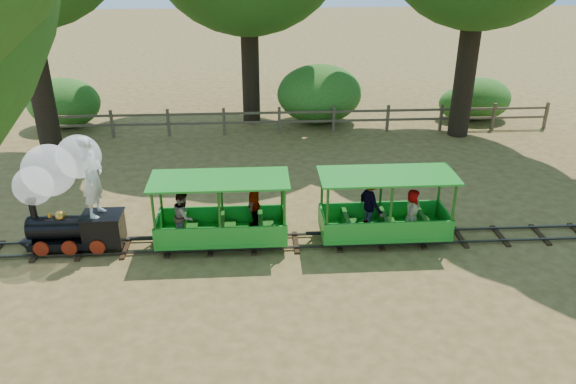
{
  "coord_description": "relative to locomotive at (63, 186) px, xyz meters",
  "views": [
    {
      "loc": [
        -1.92,
        -11.57,
        6.78
      ],
      "look_at": [
        -1.16,
        0.5,
        1.13
      ],
      "focal_mm": 35.0,
      "sensor_mm": 36.0,
      "label": 1
    }
  ],
  "objects": [
    {
      "name": "ground",
      "position": [
        6.2,
        -0.07,
        -1.62
      ],
      "size": [
        90.0,
        90.0,
        0.0
      ],
      "primitive_type": "plane",
      "color": "olive",
      "rests_on": "ground"
    },
    {
      "name": "track",
      "position": [
        6.2,
        -0.07,
        -1.55
      ],
      "size": [
        22.0,
        1.0,
        0.1
      ],
      "color": "#3F3D3A",
      "rests_on": "ground"
    },
    {
      "name": "locomotive",
      "position": [
        0.0,
        0.0,
        0.0
      ],
      "size": [
        2.45,
        1.15,
        2.85
      ],
      "color": "black",
      "rests_on": "ground"
    },
    {
      "name": "carriage_front",
      "position": [
        3.44,
        -0.07,
        -0.86
      ],
      "size": [
        3.14,
        1.28,
        1.63
      ],
      "color": "#209526",
      "rests_on": "track"
    },
    {
      "name": "carriage_rear",
      "position": [
        7.25,
        -0.04,
        -0.83
      ],
      "size": [
        3.14,
        1.28,
        1.63
      ],
      "color": "#209526",
      "rests_on": "track"
    },
    {
      "name": "fence",
      "position": [
        6.2,
        7.93,
        -1.04
      ],
      "size": [
        18.1,
        0.1,
        1.0
      ],
      "color": "brown",
      "rests_on": "ground"
    },
    {
      "name": "shrub_west",
      "position": [
        -2.8,
        9.23,
        -0.69
      ],
      "size": [
        2.68,
        2.06,
        1.86
      ],
      "primitive_type": "ellipsoid",
      "color": "#2D6B1E",
      "rests_on": "ground"
    },
    {
      "name": "shrub_mid_w",
      "position": [
        6.8,
        9.23,
        -0.5
      ],
      "size": [
        3.23,
        2.49,
        2.24
      ],
      "primitive_type": "ellipsoid",
      "color": "#2D6B1E",
      "rests_on": "ground"
    },
    {
      "name": "shrub_mid_e",
      "position": [
        12.44,
        9.23,
        -0.98
      ],
      "size": [
        1.83,
        1.41,
        1.27
      ],
      "primitive_type": "ellipsoid",
      "color": "#2D6B1E",
      "rests_on": "ground"
    },
    {
      "name": "shrub_east",
      "position": [
        13.15,
        9.23,
        -0.8
      ],
      "size": [
        2.35,
        1.81,
        1.63
      ],
      "primitive_type": "ellipsoid",
      "color": "#2D6B1E",
      "rests_on": "ground"
    }
  ]
}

